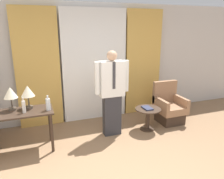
# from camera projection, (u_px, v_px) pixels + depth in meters

# --- Properties ---
(wall_back) EXTENTS (10.00, 0.06, 2.70)m
(wall_back) POSITION_uv_depth(u_px,v_px,m) (93.00, 63.00, 5.18)
(wall_back) COLOR beige
(wall_back) RESTS_ON ground_plane
(curtain_sheer_center) EXTENTS (1.52, 0.06, 2.58)m
(curtain_sheer_center) POSITION_uv_depth(u_px,v_px,m) (95.00, 66.00, 5.08)
(curtain_sheer_center) COLOR white
(curtain_sheer_center) RESTS_ON ground_plane
(curtain_drape_left) EXTENTS (0.93, 0.06, 2.58)m
(curtain_drape_left) POSITION_uv_depth(u_px,v_px,m) (38.00, 69.00, 4.66)
(curtain_drape_left) COLOR gold
(curtain_drape_left) RESTS_ON ground_plane
(curtain_drape_right) EXTENTS (0.93, 0.06, 2.58)m
(curtain_drape_right) POSITION_uv_depth(u_px,v_px,m) (143.00, 63.00, 5.50)
(curtain_drape_right) COLOR gold
(curtain_drape_right) RESTS_ON ground_plane
(desk) EXTENTS (1.07, 0.55, 0.75)m
(desk) POSITION_uv_depth(u_px,v_px,m) (22.00, 118.00, 3.81)
(desk) COLOR #38281E
(desk) RESTS_ON ground_plane
(table_lamp_left) EXTENTS (0.23, 0.23, 0.42)m
(table_lamp_left) POSITION_uv_depth(u_px,v_px,m) (10.00, 94.00, 3.77)
(table_lamp_left) COLOR #4C4238
(table_lamp_left) RESTS_ON desk
(table_lamp_right) EXTENTS (0.23, 0.23, 0.42)m
(table_lamp_right) POSITION_uv_depth(u_px,v_px,m) (28.00, 92.00, 3.86)
(table_lamp_right) COLOR #4C4238
(table_lamp_right) RESTS_ON desk
(bottle_near_edge) EXTENTS (0.06, 0.06, 0.27)m
(bottle_near_edge) POSITION_uv_depth(u_px,v_px,m) (24.00, 106.00, 3.71)
(bottle_near_edge) COLOR silver
(bottle_near_edge) RESTS_ON desk
(bottle_by_lamp) EXTENTS (0.08, 0.08, 0.27)m
(bottle_by_lamp) POSITION_uv_depth(u_px,v_px,m) (48.00, 104.00, 3.82)
(bottle_by_lamp) COLOR silver
(bottle_by_lamp) RESTS_ON desk
(person) EXTENTS (0.71, 0.23, 1.74)m
(person) POSITION_uv_depth(u_px,v_px,m) (112.00, 91.00, 4.35)
(person) COLOR #2D2D33
(person) RESTS_ON ground_plane
(armchair) EXTENTS (0.61, 0.62, 0.94)m
(armchair) POSITION_uv_depth(u_px,v_px,m) (169.00, 108.00, 5.11)
(armchair) COLOR #38281E
(armchair) RESTS_ON ground_plane
(side_table) EXTENTS (0.55, 0.55, 0.49)m
(side_table) POSITION_uv_depth(u_px,v_px,m) (148.00, 115.00, 4.70)
(side_table) COLOR #38281E
(side_table) RESTS_ON ground_plane
(book) EXTENTS (0.17, 0.26, 0.03)m
(book) POSITION_uv_depth(u_px,v_px,m) (147.00, 108.00, 4.64)
(book) COLOR #2D334C
(book) RESTS_ON side_table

